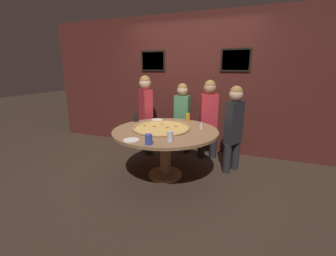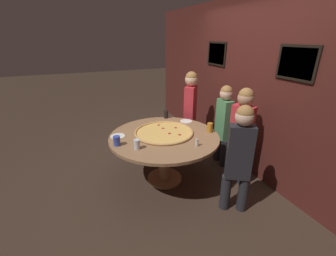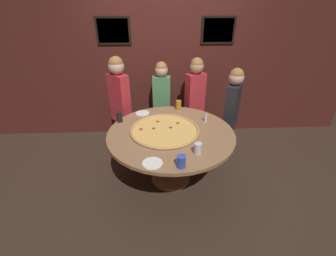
# 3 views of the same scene
# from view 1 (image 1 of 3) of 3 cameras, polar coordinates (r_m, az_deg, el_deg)

# --- Properties ---
(ground_plane) EXTENTS (24.00, 24.00, 0.00)m
(ground_plane) POSITION_cam_1_polar(r_m,az_deg,el_deg) (3.56, -0.64, -11.99)
(ground_plane) COLOR #38281E
(back_wall) EXTENTS (6.40, 0.08, 2.60)m
(back_wall) POSITION_cam_1_polar(r_m,az_deg,el_deg) (4.48, 5.99, 10.96)
(back_wall) COLOR #4C1E19
(back_wall) RESTS_ON ground_plane
(dining_table) EXTENTS (1.54, 1.54, 0.74)m
(dining_table) POSITION_cam_1_polar(r_m,az_deg,el_deg) (3.33, -0.67, -2.68)
(dining_table) COLOR #936B47
(dining_table) RESTS_ON ground_plane
(giant_pizza) EXTENTS (0.85, 0.85, 0.03)m
(giant_pizza) POSITION_cam_1_polar(r_m,az_deg,el_deg) (3.34, -1.69, 0.00)
(giant_pizza) COLOR #EAB75B
(giant_pizza) RESTS_ON dining_table
(drink_cup_by_shaker) EXTENTS (0.07, 0.07, 0.14)m
(drink_cup_by_shaker) POSITION_cam_1_polar(r_m,az_deg,el_deg) (3.82, -8.18, 2.63)
(drink_cup_by_shaker) COLOR black
(drink_cup_by_shaker) RESTS_ON dining_table
(drink_cup_far_left) EXTENTS (0.08, 0.08, 0.14)m
(drink_cup_far_left) POSITION_cam_1_polar(r_m,az_deg,el_deg) (3.83, 5.06, 2.76)
(drink_cup_far_left) COLOR #BC7A23
(drink_cup_far_left) RESTS_ON dining_table
(drink_cup_beside_pizza) EXTENTS (0.08, 0.08, 0.12)m
(drink_cup_beside_pizza) POSITION_cam_1_polar(r_m,az_deg,el_deg) (2.77, 0.54, -2.12)
(drink_cup_beside_pizza) COLOR silver
(drink_cup_beside_pizza) RESTS_ON dining_table
(drink_cup_centre_back) EXTENTS (0.09, 0.09, 0.13)m
(drink_cup_centre_back) POSITION_cam_1_polar(r_m,az_deg,el_deg) (2.66, -4.95, -2.89)
(drink_cup_centre_back) COLOR #384CB7
(drink_cup_centre_back) RESTS_ON dining_table
(white_plate_right_side) EXTENTS (0.20, 0.20, 0.01)m
(white_plate_right_side) POSITION_cam_1_polar(r_m,az_deg,el_deg) (2.86, -9.33, -3.01)
(white_plate_right_side) COLOR white
(white_plate_right_side) RESTS_ON dining_table
(white_plate_beside_cup) EXTENTS (0.20, 0.20, 0.01)m
(white_plate_beside_cup) POSITION_cam_1_polar(r_m,az_deg,el_deg) (3.92, -2.79, 2.12)
(white_plate_beside_cup) COLOR white
(white_plate_beside_cup) RESTS_ON dining_table
(condiment_shaker) EXTENTS (0.04, 0.04, 0.10)m
(condiment_shaker) POSITION_cam_1_polar(r_m,az_deg,el_deg) (3.38, 8.42, 0.65)
(condiment_shaker) COLOR silver
(condiment_shaker) RESTS_ON dining_table
(diner_side_right) EXTENTS (0.37, 0.35, 1.49)m
(diner_side_right) POSITION_cam_1_polar(r_m,az_deg,el_deg) (4.27, -5.65, 4.50)
(diner_side_right) COLOR #232328
(diner_side_right) RESTS_ON ground_plane
(diner_far_right) EXTENTS (0.28, 0.35, 1.36)m
(diner_far_right) POSITION_cam_1_polar(r_m,az_deg,el_deg) (3.61, 16.36, 0.90)
(diner_far_right) COLOR #232328
(diner_far_right) RESTS_ON ground_plane
(diner_centre_back) EXTENTS (0.34, 0.20, 1.34)m
(diner_centre_back) POSITION_cam_1_polar(r_m,az_deg,el_deg) (4.30, 3.58, 3.53)
(diner_centre_back) COLOR #232328
(diner_centre_back) RESTS_ON ground_plane
(diner_far_left) EXTENTS (0.37, 0.26, 1.42)m
(diner_far_left) POSITION_cam_1_polar(r_m,az_deg,el_deg) (4.07, 10.30, 3.28)
(diner_far_left) COLOR #232328
(diner_far_left) RESTS_ON ground_plane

